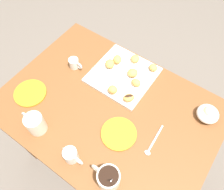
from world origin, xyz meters
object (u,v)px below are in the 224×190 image
(ice_cream_bowl, at_px, (208,113))
(beignet_4, at_px, (110,64))
(cream_pitcher_white, at_px, (71,155))
(dining_table, at_px, (109,120))
(beignet_7, at_px, (113,90))
(coffee_mug_cream_left, at_px, (108,178))
(chocolate_sauce_pitcher, at_px, (74,63))
(beignet_3, at_px, (136,83))
(beignet_2, at_px, (129,98))
(coffee_mug_cream_right, at_px, (35,123))
(pastry_plate_square, at_px, (123,75))
(beignet_0, at_px, (133,73))
(beignet_5, at_px, (135,59))
(saucer_orange_right, at_px, (119,134))
(saucer_orange_left, at_px, (30,93))
(beignet_6, at_px, (117,59))
(beignet_1, at_px, (153,68))

(ice_cream_bowl, relative_size, beignet_4, 1.84)
(cream_pitcher_white, bearing_deg, dining_table, -86.51)
(beignet_4, relative_size, beignet_7, 1.16)
(coffee_mug_cream_left, bearing_deg, chocolate_sauce_pitcher, -37.17)
(coffee_mug_cream_left, relative_size, beignet_3, 2.69)
(cream_pitcher_white, xyz_separation_m, beignet_2, (-0.04, -0.37, -0.01))
(coffee_mug_cream_right, height_order, beignet_4, coffee_mug_cream_right)
(pastry_plate_square, bearing_deg, beignet_0, -151.65)
(beignet_5, distance_m, beignet_7, 0.24)
(ice_cream_bowl, xyz_separation_m, beignet_0, (0.41, 0.00, 0.00))
(cream_pitcher_white, distance_m, beignet_3, 0.47)
(ice_cream_bowl, distance_m, beignet_7, 0.46)
(beignet_2, xyz_separation_m, beignet_7, (0.09, 0.01, 0.00))
(saucer_orange_right, distance_m, beignet_4, 0.38)
(beignet_0, distance_m, beignet_4, 0.13)
(dining_table, distance_m, beignet_2, 0.20)
(coffee_mug_cream_left, distance_m, beignet_5, 0.64)
(coffee_mug_cream_right, bearing_deg, pastry_plate_square, -107.81)
(dining_table, relative_size, beignet_5, 19.57)
(beignet_3, bearing_deg, beignet_2, 100.73)
(beignet_7, bearing_deg, chocolate_sauce_pitcher, -5.06)
(coffee_mug_cream_left, relative_size, saucer_orange_right, 0.81)
(cream_pitcher_white, bearing_deg, ice_cream_bowl, -126.97)
(beignet_7, bearing_deg, beignet_3, -124.29)
(saucer_orange_left, distance_m, beignet_0, 0.53)
(beignet_6, bearing_deg, coffee_mug_cream_left, 121.15)
(chocolate_sauce_pitcher, xyz_separation_m, beignet_7, (-0.27, 0.02, 0.01))
(cream_pitcher_white, xyz_separation_m, beignet_4, (0.15, -0.49, -0.00))
(saucer_orange_right, relative_size, beignet_3, 3.30)
(saucer_orange_right, xyz_separation_m, beignet_0, (0.12, -0.31, 0.03))
(saucer_orange_left, bearing_deg, chocolate_sauce_pitcher, -104.92)
(coffee_mug_cream_left, xyz_separation_m, beignet_0, (0.20, -0.50, -0.01))
(beignet_4, bearing_deg, ice_cream_bowl, -177.49)
(coffee_mug_cream_right, relative_size, beignet_0, 2.28)
(chocolate_sauce_pitcher, xyz_separation_m, saucer_orange_left, (0.07, 0.26, -0.03))
(beignet_4, bearing_deg, coffee_mug_cream_left, 124.87)
(coffee_mug_cream_right, xyz_separation_m, beignet_6, (-0.08, -0.52, -0.02))
(ice_cream_bowl, relative_size, beignet_5, 1.93)
(cream_pitcher_white, relative_size, beignet_6, 1.94)
(dining_table, height_order, beignet_1, beignet_1)
(saucer_orange_left, bearing_deg, saucer_orange_right, -170.92)
(saucer_orange_left, bearing_deg, dining_table, -156.53)
(beignet_1, bearing_deg, beignet_3, 80.77)
(coffee_mug_cream_left, xyz_separation_m, beignet_5, (0.24, -0.59, -0.02))
(cream_pitcher_white, bearing_deg, beignet_1, -94.34)
(dining_table, xyz_separation_m, beignet_1, (-0.06, -0.32, 0.17))
(cream_pitcher_white, relative_size, saucer_orange_right, 0.64)
(coffee_mug_cream_left, bearing_deg, beignet_3, -71.23)
(beignet_5, bearing_deg, saucer_orange_left, 55.97)
(beignet_4, bearing_deg, beignet_3, 173.16)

